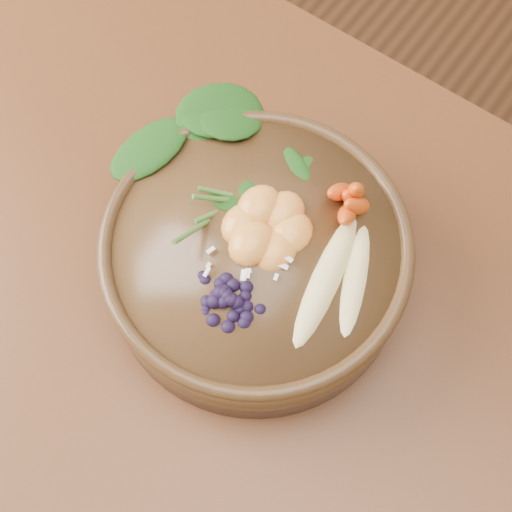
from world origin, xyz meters
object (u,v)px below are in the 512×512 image
banana_halves (342,274)px  stoneware_bowl (256,260)px  mandarin_cluster (267,221)px  carrot_cluster (349,179)px  blueberry_pile (226,291)px  kale_heap (244,161)px

banana_halves → stoneware_bowl: bearing=-177.3°
banana_halves → mandarin_cluster: 0.08m
stoneware_bowl → carrot_cluster: (0.04, 0.08, 0.08)m
blueberry_pile → banana_halves: bearing=46.4°
kale_heap → banana_halves: size_ratio=1.15×
mandarin_cluster → carrot_cluster: bearing=58.1°
mandarin_cluster → blueberry_pile: (0.01, -0.08, 0.00)m
carrot_cluster → banana_halves: size_ratio=0.48×
carrot_cluster → stoneware_bowl: bearing=-123.7°
kale_heap → banana_halves: bearing=-15.6°
stoneware_bowl → carrot_cluster: carrot_cluster is taller
kale_heap → mandarin_cluster: 0.06m
kale_heap → blueberry_pile: size_ratio=1.42×
stoneware_bowl → banana_halves: 0.10m
carrot_cluster → blueberry_pile: size_ratio=0.60×
stoneware_bowl → mandarin_cluster: bearing=91.6°
mandarin_cluster → blueberry_pile: size_ratio=0.69×
banana_halves → blueberry_pile: blueberry_pile is taller
stoneware_bowl → kale_heap: size_ratio=1.53×
kale_heap → blueberry_pile: (0.06, -0.11, -0.00)m
carrot_cluster → blueberry_pile: (-0.03, -0.14, -0.02)m
banana_halves → mandarin_cluster: bearing=170.3°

